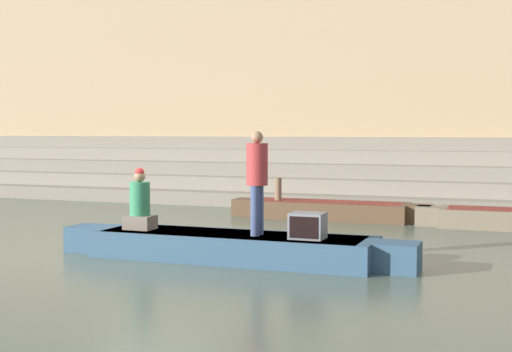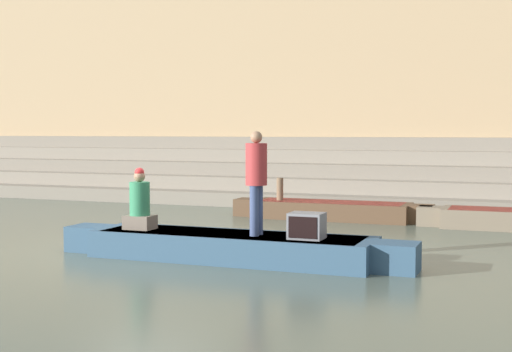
{
  "view_description": "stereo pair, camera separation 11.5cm",
  "coord_description": "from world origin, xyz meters",
  "px_view_note": "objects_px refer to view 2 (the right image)",
  "views": [
    {
      "loc": [
        6.41,
        -11.45,
        2.19
      ],
      "look_at": [
        1.84,
        0.77,
        1.36
      ],
      "focal_mm": 50.0,
      "sensor_mm": 36.0,
      "label": 1
    },
    {
      "loc": [
        6.52,
        -11.4,
        2.19
      ],
      "look_at": [
        1.84,
        0.77,
        1.36
      ],
      "focal_mm": 50.0,
      "sensor_mm": 36.0,
      "label": 2
    }
  ],
  "objects_px": {
    "mooring_post": "(280,198)",
    "moored_boat_distant": "(330,210)",
    "tv_set": "(307,226)",
    "person_standing": "(256,176)",
    "rowboat_main": "(230,246)",
    "person_rowing": "(140,205)"
  },
  "relations": [
    {
      "from": "mooring_post",
      "to": "tv_set",
      "type": "bearing_deg",
      "value": -67.19
    },
    {
      "from": "person_standing",
      "to": "moored_boat_distant",
      "type": "relative_size",
      "value": 0.35
    },
    {
      "from": "person_rowing",
      "to": "moored_boat_distant",
      "type": "relative_size",
      "value": 0.22
    },
    {
      "from": "person_standing",
      "to": "moored_boat_distant",
      "type": "xyz_separation_m",
      "value": [
        -0.37,
        6.09,
        -1.22
      ]
    },
    {
      "from": "person_rowing",
      "to": "moored_boat_distant",
      "type": "height_order",
      "value": "person_rowing"
    },
    {
      "from": "person_standing",
      "to": "person_rowing",
      "type": "xyz_separation_m",
      "value": [
        -2.18,
        -0.05,
        -0.56
      ]
    },
    {
      "from": "person_rowing",
      "to": "mooring_post",
      "type": "height_order",
      "value": "person_rowing"
    },
    {
      "from": "moored_boat_distant",
      "to": "person_standing",
      "type": "bearing_deg",
      "value": -92.2
    },
    {
      "from": "person_standing",
      "to": "person_rowing",
      "type": "distance_m",
      "value": 2.25
    },
    {
      "from": "person_rowing",
      "to": "moored_boat_distant",
      "type": "bearing_deg",
      "value": 81.44
    },
    {
      "from": "tv_set",
      "to": "mooring_post",
      "type": "xyz_separation_m",
      "value": [
        -2.56,
        6.09,
        -0.17
      ]
    },
    {
      "from": "mooring_post",
      "to": "moored_boat_distant",
      "type": "bearing_deg",
      "value": 3.76
    },
    {
      "from": "moored_boat_distant",
      "to": "tv_set",
      "type": "bearing_deg",
      "value": -84.1
    },
    {
      "from": "person_rowing",
      "to": "tv_set",
      "type": "relative_size",
      "value": 1.99
    },
    {
      "from": "rowboat_main",
      "to": "tv_set",
      "type": "bearing_deg",
      "value": -4.82
    },
    {
      "from": "tv_set",
      "to": "mooring_post",
      "type": "relative_size",
      "value": 0.54
    },
    {
      "from": "moored_boat_distant",
      "to": "mooring_post",
      "type": "height_order",
      "value": "mooring_post"
    },
    {
      "from": "rowboat_main",
      "to": "mooring_post",
      "type": "bearing_deg",
      "value": 101.09
    },
    {
      "from": "person_standing",
      "to": "tv_set",
      "type": "relative_size",
      "value": 3.16
    },
    {
      "from": "rowboat_main",
      "to": "person_rowing",
      "type": "xyz_separation_m",
      "value": [
        -1.7,
        -0.08,
        0.64
      ]
    },
    {
      "from": "moored_boat_distant",
      "to": "person_rowing",
      "type": "bearing_deg",
      "value": -112.07
    },
    {
      "from": "tv_set",
      "to": "moored_boat_distant",
      "type": "xyz_separation_m",
      "value": [
        -1.26,
        6.17,
        -0.44
      ]
    }
  ]
}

